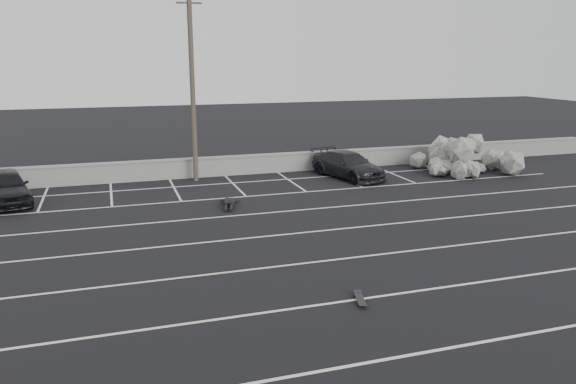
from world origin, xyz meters
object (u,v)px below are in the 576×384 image
object	(u,v)px
trash_bin	(325,165)
person	(230,200)
skateboard	(360,299)
car_right	(348,165)
utility_pole	(192,87)
car_left	(5,187)
riprap_pile	(460,162)

from	to	relation	value
trash_bin	person	bearing A→B (deg)	-141.68
trash_bin	skateboard	size ratio (longest dim) A/B	1.07
trash_bin	person	world-z (taller)	trash_bin
car_right	skateboard	distance (m)	15.82
utility_pole	skateboard	size ratio (longest dim) A/B	11.31
car_left	skateboard	world-z (taller)	car_left
car_left	riprap_pile	distance (m)	23.35
utility_pole	person	world-z (taller)	utility_pole
utility_pole	trash_bin	world-z (taller)	utility_pole
trash_bin	riprap_pile	size ratio (longest dim) A/B	0.17
utility_pole	car_left	bearing A→B (deg)	-166.16
car_right	skateboard	xyz separation A→B (m)	(-6.07, -14.60, -0.61)
car_right	person	distance (m)	8.20
car_right	utility_pole	size ratio (longest dim) A/B	0.50
utility_pole	trash_bin	bearing A→B (deg)	-2.60
car_right	utility_pole	xyz separation A→B (m)	(-7.93, 1.76, 4.15)
trash_bin	skateboard	world-z (taller)	trash_bin
riprap_pile	skateboard	distance (m)	19.03
trash_bin	riprap_pile	distance (m)	7.69
car_left	trash_bin	distance (m)	16.00
riprap_pile	car_left	bearing A→B (deg)	179.82
riprap_pile	skateboard	world-z (taller)	riprap_pile
utility_pole	riprap_pile	bearing A→B (deg)	-8.67
utility_pole	trash_bin	size ratio (longest dim) A/B	10.55
skateboard	trash_bin	bearing A→B (deg)	87.09
trash_bin	car_right	bearing A→B (deg)	-61.36
utility_pole	riprap_pile	size ratio (longest dim) A/B	1.74
trash_bin	person	xyz separation A→B (m)	(-6.51, -5.14, -0.22)
utility_pole	riprap_pile	world-z (taller)	utility_pole
car_right	riprap_pile	world-z (taller)	riprap_pile
riprap_pile	trash_bin	bearing A→B (deg)	165.69
skateboard	utility_pole	bearing A→B (deg)	111.84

